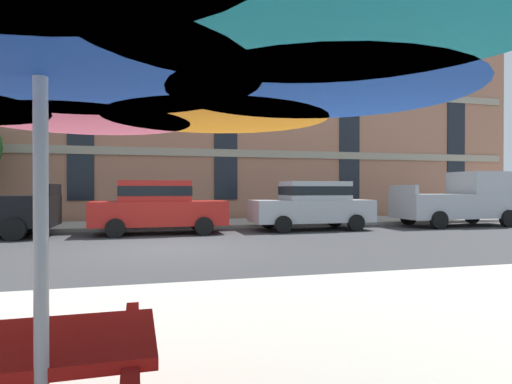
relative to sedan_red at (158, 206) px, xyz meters
The scene contains 7 objects.
ground_plane 3.82m from the sedan_red, 88.81° to the right, with size 120.00×120.00×0.00m, color #38383A.
sidewalk_far 3.23m from the sedan_red, 88.58° to the left, with size 56.00×3.60×0.12m, color #9E998E.
apartment_building 13.31m from the sedan_red, 89.61° to the left, with size 38.53×12.08×16.00m.
sedan_red is the anchor object (origin of this frame).
sedan_silver 5.53m from the sedan_red, ahead, with size 4.40×1.98×1.78m.
pickup_silver 12.04m from the sedan_red, ahead, with size 5.10×2.12×2.20m.
patio_umbrella 12.79m from the sedan_red, 93.82° to the right, with size 3.99×3.99×2.47m.
Camera 1 is at (-0.51, -10.94, 1.52)m, focal length 29.97 mm.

